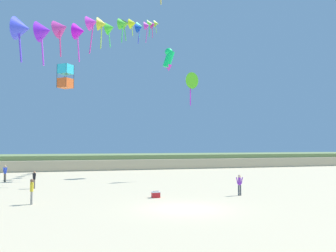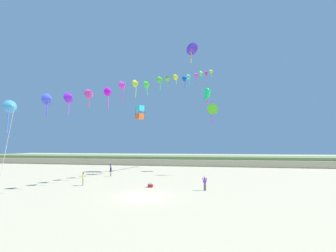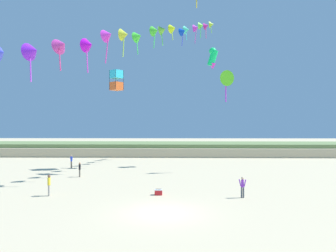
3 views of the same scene
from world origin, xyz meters
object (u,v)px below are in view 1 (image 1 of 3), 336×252
object	(u,v)px
person_near_right	(32,190)
beach_cooler	(156,195)
large_kite_mid_trail	(65,76)
large_kite_outer_drift	(190,81)
person_far_left	(5,172)
large_kite_low_lead	(169,59)
person_near_left	(240,183)
person_mid_center	(34,178)

from	to	relation	value
person_near_right	beach_cooler	distance (m)	8.22
large_kite_mid_trail	large_kite_outer_drift	bearing A→B (deg)	-10.98
person_near_right	large_kite_outer_drift	size ratio (longest dim) A/B	0.43
person_far_left	large_kite_low_lead	distance (m)	22.81
beach_cooler	large_kite_low_lead	bearing A→B (deg)	70.23
person_near_left	large_kite_mid_trail	world-z (taller)	large_kite_mid_trail
large_kite_low_lead	beach_cooler	xyz separation A→B (m)	(-6.32, -17.58, -14.31)
person_near_right	beach_cooler	world-z (taller)	person_near_right
person_near_right	large_kite_outer_drift	xyz separation A→B (m)	(15.32, 12.62, 9.88)
person_near_left	beach_cooler	xyz separation A→B (m)	(-6.17, 0.77, -0.67)
person_mid_center	large_kite_mid_trail	xyz separation A→B (m)	(2.49, 6.69, 10.16)
person_near_left	beach_cooler	distance (m)	6.26
person_near_right	person_mid_center	bearing A→B (deg)	92.82
person_near_right	person_mid_center	size ratio (longest dim) A/B	1.06
person_near_left	large_kite_mid_trail	size ratio (longest dim) A/B	0.61
person_near_right	beach_cooler	xyz separation A→B (m)	(8.18, 0.51, -0.71)
person_mid_center	beach_cooler	world-z (taller)	person_mid_center
beach_cooler	person_near_right	bearing A→B (deg)	-176.40
person_mid_center	beach_cooler	bearing A→B (deg)	-42.90
large_kite_mid_trail	large_kite_outer_drift	world-z (taller)	large_kite_mid_trail
large_kite_low_lead	large_kite_outer_drift	world-z (taller)	large_kite_low_lead
person_far_left	beach_cooler	bearing A→B (deg)	-51.16
large_kite_low_lead	beach_cooler	distance (m)	23.53
person_near_left	large_kite_outer_drift	size ratio (longest dim) A/B	0.42
person_near_right	large_kite_low_lead	distance (m)	26.88
beach_cooler	person_far_left	bearing A→B (deg)	128.84
person_far_left	large_kite_outer_drift	bearing A→B (deg)	-7.61
person_near_left	person_far_left	bearing A→B (deg)	139.38
person_mid_center	large_kite_low_lead	distance (m)	22.38
large_kite_low_lead	large_kite_outer_drift	distance (m)	6.67
person_near_left	person_far_left	distance (m)	23.66
large_kite_low_lead	large_kite_outer_drift	xyz separation A→B (m)	(0.83, -5.47, -3.73)
beach_cooler	large_kite_outer_drift	bearing A→B (deg)	59.44
person_near_right	large_kite_mid_trail	world-z (taller)	large_kite_mid_trail
person_mid_center	person_near_right	bearing A→B (deg)	-87.18
person_near_right	person_mid_center	distance (m)	8.51
person_near_left	large_kite_low_lead	world-z (taller)	large_kite_low_lead
large_kite_mid_trail	beach_cooler	world-z (taller)	large_kite_mid_trail
person_near_left	beach_cooler	world-z (taller)	person_near_left
person_near_right	beach_cooler	size ratio (longest dim) A/B	2.76
large_kite_outer_drift	person_near_left	bearing A→B (deg)	-94.34
person_near_right	large_kite_low_lead	world-z (taller)	large_kite_low_lead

